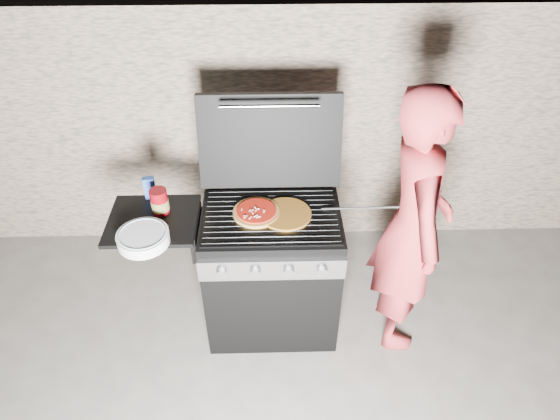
{
  "coord_description": "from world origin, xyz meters",
  "views": [
    {
      "loc": [
        -0.0,
        -2.16,
        2.71
      ],
      "look_at": [
        0.05,
        0.0,
        0.95
      ],
      "focal_mm": 32.0,
      "sensor_mm": 36.0,
      "label": 1
    }
  ],
  "objects_px": {
    "sauce_jar": "(159,201)",
    "person": "(412,226)",
    "gas_grill": "(232,272)",
    "pizza_topped": "(256,212)"
  },
  "relations": [
    {
      "from": "sauce_jar",
      "to": "person",
      "type": "relative_size",
      "value": 0.09
    },
    {
      "from": "gas_grill",
      "to": "pizza_topped",
      "type": "bearing_deg",
      "value": 6.17
    },
    {
      "from": "gas_grill",
      "to": "sauce_jar",
      "type": "distance_m",
      "value": 0.65
    },
    {
      "from": "sauce_jar",
      "to": "person",
      "type": "distance_m",
      "value": 1.44
    },
    {
      "from": "gas_grill",
      "to": "pizza_topped",
      "type": "height_order",
      "value": "pizza_topped"
    },
    {
      "from": "pizza_topped",
      "to": "sauce_jar",
      "type": "bearing_deg",
      "value": 175.45
    },
    {
      "from": "gas_grill",
      "to": "person",
      "type": "distance_m",
      "value": 1.13
    },
    {
      "from": "pizza_topped",
      "to": "sauce_jar",
      "type": "distance_m",
      "value": 0.55
    },
    {
      "from": "sauce_jar",
      "to": "pizza_topped",
      "type": "bearing_deg",
      "value": -4.55
    },
    {
      "from": "sauce_jar",
      "to": "person",
      "type": "xyz_separation_m",
      "value": [
        1.43,
        -0.12,
        -0.12
      ]
    }
  ]
}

